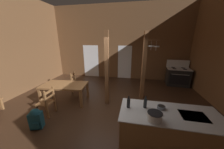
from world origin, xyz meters
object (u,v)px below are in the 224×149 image
at_px(kitchen_island, 167,130).
at_px(stove_range, 177,76).
at_px(dining_table, 65,86).
at_px(ladderback_chair_by_post, 76,83).
at_px(mixing_bowl_on_counter, 161,107).
at_px(bottle_short_on_counter, 145,103).
at_px(ladderback_chair_near_window, 47,102).
at_px(backpack, 36,118).
at_px(stockpot_on_counter, 155,116).
at_px(bottle_tall_on_counter, 128,103).

xyz_separation_m(kitchen_island, stove_range, (1.54, 4.21, 0.04)).
distance_m(dining_table, ladderback_chair_by_post, 0.97).
relative_size(ladderback_chair_by_post, mixing_bowl_on_counter, 5.06).
distance_m(mixing_bowl_on_counter, bottle_short_on_counter, 0.38).
distance_m(kitchen_island, stove_range, 4.49).
relative_size(kitchen_island, dining_table, 1.22).
bearing_deg(mixing_bowl_on_counter, bottle_short_on_counter, -175.88).
height_order(kitchen_island, ladderback_chair_near_window, ladderback_chair_near_window).
relative_size(ladderback_chair_near_window, backpack, 1.59).
distance_m(ladderback_chair_near_window, stockpot_on_counter, 3.34).
xyz_separation_m(stove_range, stockpot_on_counter, (-1.91, -4.51, 0.48)).
xyz_separation_m(kitchen_island, stockpot_on_counter, (-0.37, -0.30, 0.52)).
height_order(ladderback_chair_by_post, bottle_short_on_counter, bottle_short_on_counter).
xyz_separation_m(dining_table, ladderback_chair_near_window, (-0.10, -0.89, -0.20)).
bearing_deg(stockpot_on_counter, mixing_bowl_on_counter, 63.92).
distance_m(mixing_bowl_on_counter, bottle_tall_on_counter, 0.77).
bearing_deg(kitchen_island, bottle_short_on_counter, 166.53).
relative_size(backpack, bottle_short_on_counter, 2.04).
relative_size(mixing_bowl_on_counter, bottle_tall_on_counter, 0.64).
bearing_deg(backpack, bottle_short_on_counter, 4.07).
relative_size(dining_table, bottle_short_on_counter, 6.06).
distance_m(kitchen_island, dining_table, 3.75).
height_order(stove_range, bottle_short_on_counter, stove_range).
height_order(kitchen_island, stockpot_on_counter, stockpot_on_counter).
relative_size(stockpot_on_counter, mixing_bowl_on_counter, 1.93).
distance_m(kitchen_island, bottle_tall_on_counter, 1.07).
bearing_deg(stove_range, ladderback_chair_near_window, -144.14).
bearing_deg(ladderback_chair_near_window, mixing_bowl_on_counter, -6.18).
bearing_deg(backpack, stove_range, 40.71).
height_order(stove_range, stockpot_on_counter, stove_range).
height_order(ladderback_chair_near_window, backpack, ladderback_chair_near_window).
bearing_deg(ladderback_chair_by_post, backpack, -89.33).
height_order(stove_range, mixing_bowl_on_counter, stove_range).
relative_size(stove_range, ladderback_chair_near_window, 1.39).
relative_size(dining_table, ladderback_chair_near_window, 1.87).
xyz_separation_m(backpack, bottle_short_on_counter, (2.93, 0.21, 0.68)).
distance_m(stove_range, bottle_short_on_counter, 4.61).
distance_m(kitchen_island, mixing_bowl_on_counter, 0.52).
bearing_deg(bottle_short_on_counter, stove_range, 63.22).
bearing_deg(dining_table, ladderback_chair_near_window, -96.23).
relative_size(kitchen_island, backpack, 3.64).
distance_m(stove_range, ladderback_chair_near_window, 6.30).
distance_m(stove_range, bottle_tall_on_counter, 4.85).
bearing_deg(stockpot_on_counter, backpack, 176.06).
height_order(ladderback_chair_near_window, bottle_tall_on_counter, bottle_tall_on_counter).
xyz_separation_m(ladderback_chair_near_window, backpack, (0.11, -0.61, -0.14)).
bearing_deg(ladderback_chair_by_post, dining_table, -89.22).
bearing_deg(ladderback_chair_by_post, stove_range, 20.21).
distance_m(kitchen_island, bottle_short_on_counter, 0.77).
relative_size(ladderback_chair_near_window, ladderback_chair_by_post, 1.00).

